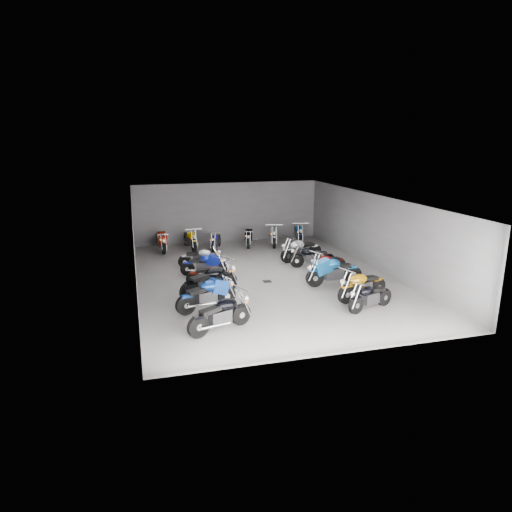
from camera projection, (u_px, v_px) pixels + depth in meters
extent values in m
plane|color=#9D9A95|center=(264.00, 278.00, 18.54)|extent=(14.00, 14.00, 0.00)
cube|color=slate|center=(228.00, 212.00, 24.67)|extent=(10.00, 0.10, 3.20)
cube|color=slate|center=(134.00, 247.00, 16.86)|extent=(0.10, 14.00, 3.20)
cube|color=slate|center=(376.00, 233.00, 19.41)|extent=(0.10, 14.00, 3.20)
cube|color=black|center=(264.00, 199.00, 17.73)|extent=(10.00, 14.00, 0.04)
cube|color=black|center=(267.00, 281.00, 18.07)|extent=(0.32, 0.32, 0.01)
cylinder|color=black|center=(241.00, 315.00, 13.82)|extent=(0.66, 0.38, 0.66)
cylinder|color=black|center=(198.00, 327.00, 12.93)|extent=(0.67, 0.40, 0.66)
cube|color=#2D2D30|center=(220.00, 317.00, 13.35)|extent=(0.74, 0.54, 0.41)
ellipsoid|color=black|center=(226.00, 305.00, 13.40)|extent=(0.81, 0.65, 0.37)
cube|color=black|center=(210.00, 310.00, 13.08)|extent=(0.69, 0.51, 0.19)
cylinder|color=black|center=(226.00, 296.00, 15.44)|extent=(0.68, 0.35, 0.67)
cylinder|color=black|center=(186.00, 305.00, 14.60)|extent=(0.68, 0.37, 0.67)
cube|color=#2D2D30|center=(206.00, 297.00, 14.99)|extent=(0.75, 0.52, 0.42)
ellipsoid|color=navy|center=(212.00, 286.00, 15.03)|extent=(0.81, 0.63, 0.38)
cube|color=black|center=(197.00, 291.00, 14.73)|extent=(0.70, 0.49, 0.19)
cylinder|color=black|center=(228.00, 283.00, 16.76)|extent=(0.72, 0.43, 0.73)
cylinder|color=black|center=(190.00, 292.00, 15.76)|extent=(0.73, 0.45, 0.73)
cube|color=#2D2D30|center=(209.00, 284.00, 16.23)|extent=(0.81, 0.61, 0.45)
ellipsoid|color=black|center=(215.00, 273.00, 16.29)|extent=(0.89, 0.72, 0.41)
cube|color=black|center=(200.00, 277.00, 15.93)|extent=(0.76, 0.57, 0.21)
cylinder|color=black|center=(228.00, 279.00, 17.40)|extent=(0.59, 0.27, 0.58)
cylinder|color=black|center=(194.00, 279.00, 17.41)|extent=(0.59, 0.29, 0.58)
cube|color=#2D2D30|center=(211.00, 277.00, 17.39)|extent=(0.64, 0.42, 0.36)
ellipsoid|color=maroon|center=(216.00, 270.00, 17.31)|extent=(0.69, 0.51, 0.32)
cube|color=black|center=(203.00, 271.00, 17.33)|extent=(0.60, 0.39, 0.16)
cylinder|color=black|center=(220.00, 269.00, 18.78)|extent=(0.60, 0.26, 0.59)
cylinder|color=black|center=(187.00, 269.00, 18.76)|extent=(0.61, 0.28, 0.59)
cube|color=#2D2D30|center=(204.00, 267.00, 18.75)|extent=(0.65, 0.42, 0.37)
ellipsoid|color=#122296|center=(208.00, 260.00, 18.68)|extent=(0.70, 0.51, 0.33)
cube|color=black|center=(196.00, 261.00, 18.68)|extent=(0.61, 0.39, 0.17)
cylinder|color=black|center=(215.00, 261.00, 19.93)|extent=(0.59, 0.24, 0.58)
cylinder|color=black|center=(185.00, 262.00, 19.87)|extent=(0.60, 0.26, 0.58)
cube|color=#2D2D30|center=(200.00, 259.00, 19.88)|extent=(0.64, 0.39, 0.36)
ellipsoid|color=silver|center=(204.00, 253.00, 19.82)|extent=(0.68, 0.49, 0.33)
cube|color=black|center=(193.00, 254.00, 19.80)|extent=(0.60, 0.37, 0.17)
cylinder|color=black|center=(356.00, 305.00, 14.69)|extent=(0.60, 0.31, 0.60)
cylinder|color=black|center=(384.00, 297.00, 15.43)|extent=(0.61, 0.33, 0.60)
cube|color=#2D2D30|center=(370.00, 298.00, 15.03)|extent=(0.66, 0.46, 0.37)
ellipsoid|color=black|center=(367.00, 291.00, 14.85)|extent=(0.72, 0.56, 0.33)
cube|color=black|center=(377.00, 289.00, 15.13)|extent=(0.62, 0.43, 0.17)
cylinder|color=black|center=(346.00, 294.00, 15.59)|extent=(0.68, 0.33, 0.67)
cylinder|color=black|center=(377.00, 287.00, 16.38)|extent=(0.69, 0.35, 0.67)
cube|color=#2D2D30|center=(362.00, 288.00, 15.96)|extent=(0.74, 0.50, 0.42)
ellipsoid|color=orange|center=(358.00, 280.00, 15.76)|extent=(0.80, 0.61, 0.38)
cube|color=black|center=(370.00, 278.00, 16.06)|extent=(0.70, 0.47, 0.19)
cylinder|color=black|center=(315.00, 278.00, 17.35)|extent=(0.70, 0.15, 0.70)
cylinder|color=black|center=(353.00, 275.00, 17.76)|extent=(0.70, 0.17, 0.70)
cube|color=#2D2D30|center=(334.00, 274.00, 17.53)|extent=(0.72, 0.33, 0.44)
ellipsoid|color=#155DA0|center=(329.00, 265.00, 17.38)|extent=(0.75, 0.44, 0.39)
cube|color=black|center=(343.00, 265.00, 17.54)|extent=(0.67, 0.31, 0.20)
cylinder|color=black|center=(316.00, 271.00, 18.40)|extent=(0.61, 0.34, 0.61)
cylinder|color=black|center=(340.00, 266.00, 19.20)|extent=(0.62, 0.36, 0.61)
cube|color=#2D2D30|center=(328.00, 266.00, 18.78)|extent=(0.68, 0.49, 0.38)
ellipsoid|color=#920D08|center=(325.00, 260.00, 18.58)|extent=(0.74, 0.59, 0.34)
cube|color=black|center=(334.00, 259.00, 18.89)|extent=(0.64, 0.46, 0.17)
cylinder|color=black|center=(297.00, 261.00, 19.95)|extent=(0.63, 0.30, 0.62)
cylinder|color=black|center=(329.00, 261.00, 19.93)|extent=(0.63, 0.31, 0.62)
cube|color=#2D2D30|center=(313.00, 259.00, 19.92)|extent=(0.68, 0.46, 0.39)
ellipsoid|color=black|center=(308.00, 252.00, 19.84)|extent=(0.74, 0.56, 0.35)
cube|color=black|center=(320.00, 253.00, 19.84)|extent=(0.64, 0.43, 0.18)
cylinder|color=black|center=(287.00, 256.00, 20.67)|extent=(0.69, 0.31, 0.68)
cylinder|color=black|center=(315.00, 252.00, 21.41)|extent=(0.70, 0.33, 0.68)
cube|color=#2D2D30|center=(301.00, 251.00, 21.01)|extent=(0.75, 0.48, 0.42)
ellipsoid|color=#B5B5BA|center=(297.00, 245.00, 20.82)|extent=(0.80, 0.59, 0.38)
cube|color=black|center=(307.00, 244.00, 21.10)|extent=(0.70, 0.45, 0.19)
cylinder|color=black|center=(164.00, 248.00, 22.20)|extent=(0.20, 0.68, 0.67)
cylinder|color=black|center=(159.00, 241.00, 23.59)|extent=(0.22, 0.68, 0.67)
cube|color=#2D2D30|center=(161.00, 242.00, 22.87)|extent=(0.37, 0.71, 0.42)
ellipsoid|color=#AC1E0A|center=(161.00, 237.00, 22.57)|extent=(0.48, 0.75, 0.38)
cube|color=black|center=(160.00, 235.00, 23.10)|extent=(0.35, 0.66, 0.19)
cylinder|color=black|center=(194.00, 246.00, 22.65)|extent=(0.21, 0.67, 0.66)
cylinder|color=black|center=(187.00, 240.00, 23.98)|extent=(0.24, 0.67, 0.66)
cube|color=#2D2D30|center=(190.00, 241.00, 23.29)|extent=(0.39, 0.70, 0.41)
ellipsoid|color=#EEB400|center=(191.00, 235.00, 23.00)|extent=(0.49, 0.74, 0.37)
cube|color=black|center=(188.00, 234.00, 23.51)|extent=(0.36, 0.66, 0.19)
cylinder|color=black|center=(213.00, 247.00, 22.61)|extent=(0.32, 0.57, 0.57)
cylinder|color=black|center=(218.00, 241.00, 23.85)|extent=(0.34, 0.58, 0.57)
cube|color=#2D2D30|center=(216.00, 242.00, 23.20)|extent=(0.46, 0.63, 0.36)
ellipsoid|color=navy|center=(215.00, 237.00, 22.94)|extent=(0.55, 0.69, 0.32)
cube|color=black|center=(217.00, 236.00, 23.41)|extent=(0.43, 0.59, 0.16)
cylinder|color=black|center=(249.00, 243.00, 23.32)|extent=(0.31, 0.62, 0.61)
cylinder|color=black|center=(250.00, 237.00, 24.65)|extent=(0.33, 0.62, 0.61)
cube|color=#2D2D30|center=(249.00, 238.00, 23.96)|extent=(0.47, 0.68, 0.38)
ellipsoid|color=black|center=(249.00, 233.00, 23.68)|extent=(0.57, 0.74, 0.34)
cube|color=black|center=(250.00, 232.00, 24.19)|extent=(0.44, 0.64, 0.17)
cylinder|color=black|center=(274.00, 242.00, 23.36)|extent=(0.32, 0.71, 0.70)
cylinder|color=black|center=(273.00, 235.00, 24.89)|extent=(0.35, 0.72, 0.70)
cube|color=#2D2D30|center=(274.00, 236.00, 24.10)|extent=(0.51, 0.77, 0.44)
ellipsoid|color=#A4A5AC|center=(274.00, 231.00, 23.78)|extent=(0.62, 0.83, 0.39)
cube|color=black|center=(273.00, 230.00, 24.36)|extent=(0.47, 0.72, 0.20)
cylinder|color=black|center=(300.00, 239.00, 24.07)|extent=(0.28, 0.68, 0.67)
cylinder|color=black|center=(296.00, 233.00, 25.53)|extent=(0.30, 0.68, 0.67)
cube|color=#2D2D30|center=(298.00, 234.00, 24.78)|extent=(0.45, 0.73, 0.42)
ellipsoid|color=navy|center=(299.00, 229.00, 24.47)|extent=(0.56, 0.78, 0.37)
cube|color=black|center=(297.00, 228.00, 25.02)|extent=(0.42, 0.68, 0.19)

